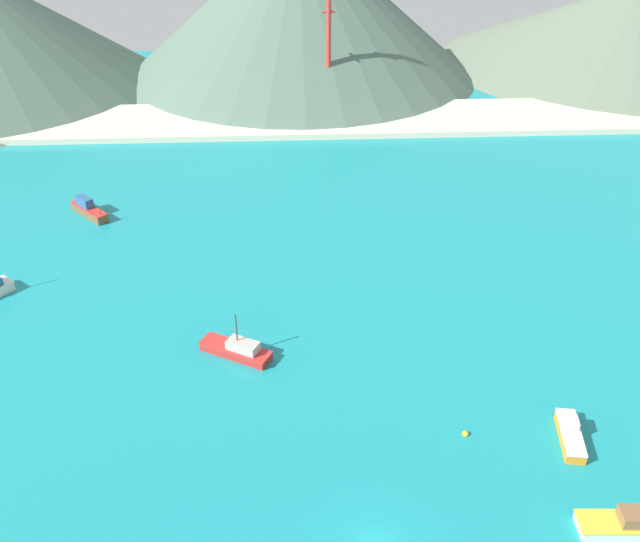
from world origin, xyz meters
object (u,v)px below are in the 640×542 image
Objects in this scene: fishing_boat_5 at (88,209)px; fishing_boat_6 at (238,349)px; fishing_boat_4 at (631,523)px; radio_tower at (329,53)px; fishing_boat_0 at (570,434)px; buoy_1 at (465,434)px.

fishing_boat_6 reaches higher than fishing_boat_5.
radio_tower is at bearing 100.45° from fishing_boat_4.
fishing_boat_4 is at bearing -36.39° from fishing_boat_6.
fishing_boat_0 is 10.11× the size of buoy_1.
fishing_boat_6 reaches higher than fishing_boat_4.
radio_tower is (-20.69, 112.11, 12.92)m from fishing_boat_4.
fishing_boat_5 is 0.28× the size of radio_tower.
radio_tower is at bearing 79.33° from fishing_boat_6.
radio_tower is (-19.16, 100.86, 13.00)m from fishing_boat_0.
fishing_boat_4 is at bearing -82.29° from fishing_boat_0.
fishing_boat_0 is 38.57m from fishing_boat_6.
buoy_1 is (24.57, -14.54, -0.75)m from fishing_boat_6.
fishing_boat_5 is (-61.54, 53.97, 0.28)m from fishing_boat_0.
fishing_boat_5 is at bearing 134.03° from fishing_boat_4.
fishing_boat_4 is 1.20× the size of fishing_boat_5.
fishing_boat_4 is 12.95× the size of buoy_1.
fishing_boat_5 is 0.82× the size of fishing_boat_6.
fishing_boat_0 is 10.71m from buoy_1.
fishing_boat_4 is 0.99× the size of fishing_boat_6.
fishing_boat_4 is 90.73m from fishing_boat_5.
fishing_boat_5 is (-63.06, 65.23, 0.20)m from fishing_boat_4.
fishing_boat_0 is at bearing -6.79° from buoy_1.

